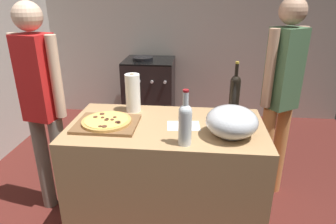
# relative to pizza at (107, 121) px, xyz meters

# --- Properties ---
(ground_plane) EXTENTS (4.39, 3.77, 0.02)m
(ground_plane) POSITION_rel_pizza_xyz_m (0.38, 0.84, -0.93)
(ground_plane) COLOR #511E19
(kitchen_wall_rear) EXTENTS (4.39, 0.10, 2.60)m
(kitchen_wall_rear) POSITION_rel_pizza_xyz_m (0.38, 2.48, 0.38)
(kitchen_wall_rear) COLOR #BCB7AD
(kitchen_wall_rear) RESTS_ON ground_plane
(counter) EXTENTS (1.28, 0.68, 0.89)m
(counter) POSITION_rel_pizza_xyz_m (0.39, 0.05, -0.48)
(counter) COLOR tan
(counter) RESTS_ON ground_plane
(cutting_board) EXTENTS (0.40, 0.32, 0.02)m
(cutting_board) POSITION_rel_pizza_xyz_m (-0.00, 0.00, -0.02)
(cutting_board) COLOR brown
(cutting_board) RESTS_ON counter
(pizza) EXTENTS (0.32, 0.32, 0.03)m
(pizza) POSITION_rel_pizza_xyz_m (0.00, 0.00, 0.00)
(pizza) COLOR tan
(pizza) RESTS_ON cutting_board
(mixing_bowl) EXTENTS (0.31, 0.31, 0.19)m
(mixing_bowl) POSITION_rel_pizza_xyz_m (0.79, -0.08, 0.06)
(mixing_bowl) COLOR #B2B2B7
(mixing_bowl) RESTS_ON counter
(paper_towel_roll) EXTENTS (0.10, 0.10, 0.28)m
(paper_towel_roll) POSITION_rel_pizza_xyz_m (0.12, 0.27, 0.11)
(paper_towel_roll) COLOR white
(paper_towel_roll) RESTS_ON counter
(wine_bottle_clear) EXTENTS (0.07, 0.07, 0.40)m
(wine_bottle_clear) POSITION_rel_pizza_xyz_m (0.82, 0.16, 0.14)
(wine_bottle_clear) COLOR black
(wine_bottle_clear) RESTS_ON counter
(wine_bottle_amber) EXTENTS (0.08, 0.08, 0.33)m
(wine_bottle_amber) POSITION_rel_pizza_xyz_m (0.52, -0.21, 0.11)
(wine_bottle_amber) COLOR silver
(wine_bottle_amber) RESTS_ON counter
(recipe_sheet) EXTENTS (0.22, 0.17, 0.00)m
(recipe_sheet) POSITION_rel_pizza_xyz_m (0.50, 0.04, -0.03)
(recipe_sheet) COLOR white
(recipe_sheet) RESTS_ON counter
(stove) EXTENTS (0.65, 0.61, 0.92)m
(stove) POSITION_rel_pizza_xyz_m (-0.05, 2.08, -0.48)
(stove) COLOR black
(stove) RESTS_ON ground_plane
(person_in_stripes) EXTENTS (0.38, 0.24, 1.65)m
(person_in_stripes) POSITION_rel_pizza_xyz_m (-0.56, 0.24, 0.03)
(person_in_stripes) COLOR slate
(person_in_stripes) RESTS_ON ground_plane
(person_in_red) EXTENTS (0.33, 0.29, 1.68)m
(person_in_red) POSITION_rel_pizza_xyz_m (1.25, 0.62, 0.05)
(person_in_red) COLOR #D88C4C
(person_in_red) RESTS_ON ground_plane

